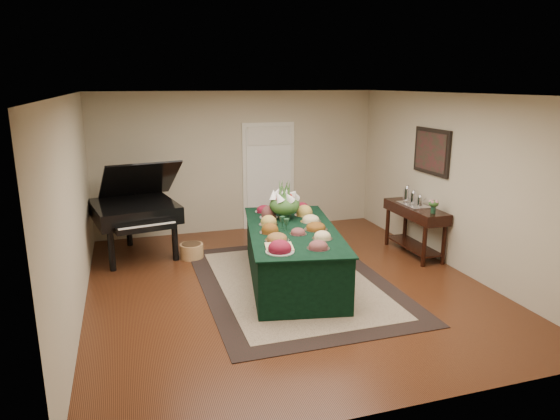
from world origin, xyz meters
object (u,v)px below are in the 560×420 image
object	(u,v)px
floral_centerpiece	(285,201)
grand_piano	(135,210)
mahogany_sideboard	(415,217)
buffet_table	(292,255)

from	to	relation	value
floral_centerpiece	grand_piano	size ratio (longest dim) A/B	0.28
floral_centerpiece	mahogany_sideboard	bearing A→B (deg)	-1.04
grand_piano	mahogany_sideboard	bearing A→B (deg)	-16.44
floral_centerpiece	buffet_table	bearing A→B (deg)	-95.55
grand_piano	mahogany_sideboard	xyz separation A→B (m)	(4.49, -1.33, -0.14)
floral_centerpiece	grand_piano	xyz separation A→B (m)	(-2.19, 1.28, -0.29)
buffet_table	grand_piano	world-z (taller)	grand_piano
buffet_table	mahogany_sideboard	xyz separation A→B (m)	(2.35, 0.50, 0.25)
floral_centerpiece	grand_piano	bearing A→B (deg)	149.63
buffet_table	floral_centerpiece	distance (m)	0.87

